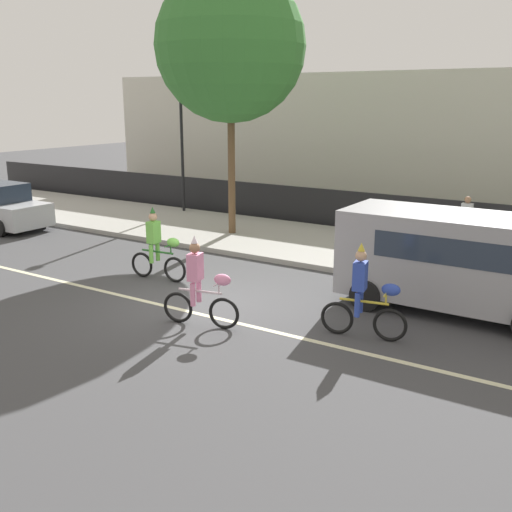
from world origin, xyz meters
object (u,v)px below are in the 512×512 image
Objects in this scene: parade_cyclist_lime at (158,248)px; parade_cyclist_pink at (201,287)px; pedestrian_onlooker at (466,221)px; parade_cyclist_cobalt at (365,297)px; street_lamp_post at (181,115)px; parked_van_grey at (462,256)px.

parade_cyclist_lime is 1.00× the size of parade_cyclist_pink.
parade_cyclist_pink is 1.19× the size of pedestrian_onlooker.
pedestrian_onlooker is at bearing 90.28° from parade_cyclist_cobalt.
pedestrian_onlooker is (6.00, 7.04, 0.17)m from parade_cyclist_lime.
parked_van_grey is at bearing -24.82° from street_lamp_post.
parked_van_grey reaches higher than parade_cyclist_pink.
parade_cyclist_lime and parade_cyclist_cobalt have the same top height.
parade_cyclist_pink is 12.99m from street_lamp_post.
pedestrian_onlooker is at bearing -2.33° from street_lamp_post.
street_lamp_post is at bearing 130.97° from parade_cyclist_pink.
parked_van_grey reaches higher than parade_cyclist_lime.
pedestrian_onlooker is at bearing 71.40° from parade_cyclist_pink.
parade_cyclist_pink is at bearing -138.93° from parked_van_grey.
parade_cyclist_pink is at bearing -158.43° from parade_cyclist_cobalt.
street_lamp_post is 3.62× the size of pedestrian_onlooker.
parade_cyclist_cobalt is 7.84m from pedestrian_onlooker.
parade_cyclist_pink is (2.96, -2.01, 0.00)m from parade_cyclist_lime.
parade_cyclist_pink is 0.38× the size of parked_van_grey.
parade_cyclist_pink is at bearing -34.24° from parade_cyclist_lime.
parade_cyclist_cobalt is 1.19× the size of pedestrian_onlooker.
parade_cyclist_lime is 0.38× the size of parked_van_grey.
parked_van_grey is at bearing -77.11° from pedestrian_onlooker.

